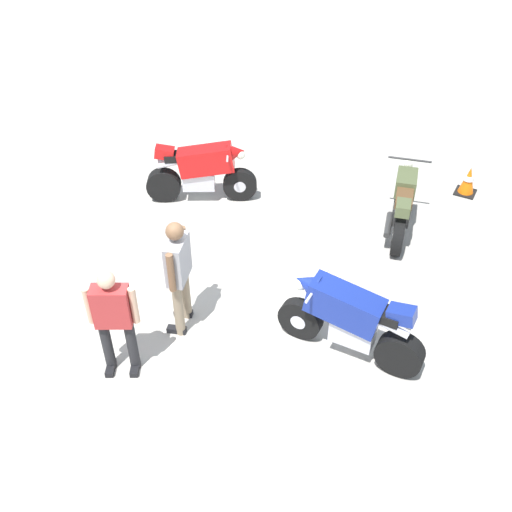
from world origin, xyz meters
TOP-DOWN VIEW (x-y plane):
  - ground_plane at (0.00, 0.00)m, footprint 40.00×40.00m
  - motorcycle_blue_sportbike at (-0.38, 1.96)m, footprint 0.70×1.95m
  - motorcycle_red_sportbike at (-2.57, -1.67)m, footprint 1.12×1.79m
  - motorcycle_olive_vintage at (-3.38, 1.70)m, footprint 1.93×0.77m
  - person_in_gray_shirt at (0.22, -0.19)m, footprint 0.65×0.43m
  - person_in_red_shirt at (1.23, -0.44)m, footprint 0.47×0.59m
  - traffic_cone at (-5.05, 2.43)m, footprint 0.36×0.36m

SIDE VIEW (x-z plane):
  - ground_plane at x=0.00m, z-range 0.00..0.00m
  - traffic_cone at x=-5.05m, z-range 0.00..0.53m
  - motorcycle_olive_vintage at x=-3.38m, z-range -0.05..1.02m
  - motorcycle_blue_sportbike at x=-0.38m, z-range 0.02..1.17m
  - motorcycle_red_sportbike at x=-2.57m, z-range 0.02..1.17m
  - person_in_red_shirt at x=1.23m, z-range 0.10..1.67m
  - person_in_gray_shirt at x=0.22m, z-range 0.12..1.82m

